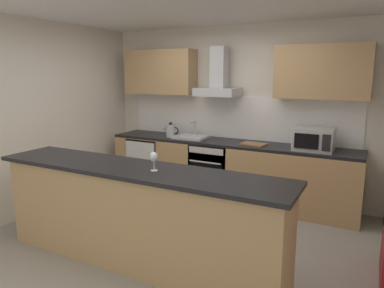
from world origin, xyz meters
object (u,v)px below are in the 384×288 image
object	(u,v)px
microwave	(314,139)
range_hood	(218,81)
kettle	(171,130)
chopping_board	(254,144)
sink	(191,137)
wine_glass	(154,158)
oven	(214,169)
refrigerator	(150,162)

from	to	relation	value
microwave	range_hood	xyz separation A→B (m)	(-1.43, 0.16, 0.74)
kettle	chopping_board	xyz separation A→B (m)	(1.37, 0.01, -0.09)
sink	wine_glass	size ratio (longest dim) A/B	2.81
oven	microwave	distance (m)	1.55
oven	range_hood	size ratio (longest dim) A/B	1.11
sink	wine_glass	distance (m)	2.29
oven	kettle	size ratio (longest dim) A/B	2.77
refrigerator	range_hood	distance (m)	1.80
refrigerator	wine_glass	world-z (taller)	wine_glass
microwave	kettle	world-z (taller)	microwave
oven	wine_glass	size ratio (longest dim) A/B	4.50
range_hood	wine_glass	size ratio (longest dim) A/B	4.05
refrigerator	wine_glass	size ratio (longest dim) A/B	4.78
chopping_board	sink	bearing A→B (deg)	178.05
microwave	sink	bearing A→B (deg)	178.78
chopping_board	range_hood	bearing A→B (deg)	166.23
refrigerator	chopping_board	size ratio (longest dim) A/B	2.50
refrigerator	chopping_board	bearing A→B (deg)	-0.67
kettle	wine_glass	world-z (taller)	wine_glass
range_hood	chopping_board	size ratio (longest dim) A/B	2.12
wine_glass	oven	bearing A→B (deg)	99.42
oven	microwave	bearing A→B (deg)	-1.11
kettle	range_hood	distance (m)	1.09
kettle	wine_glass	xyz separation A→B (m)	(1.10, -2.11, 0.12)
wine_glass	chopping_board	size ratio (longest dim) A/B	0.52
refrigerator	wine_glass	xyz separation A→B (m)	(1.52, -2.14, 0.70)
range_hood	wine_glass	distance (m)	2.39
kettle	refrigerator	bearing A→B (deg)	175.82
oven	kettle	xyz separation A→B (m)	(-0.74, -0.03, 0.55)
refrigerator	microwave	world-z (taller)	microwave
kettle	range_hood	bearing A→B (deg)	12.44
microwave	kettle	xyz separation A→B (m)	(-2.17, -0.01, -0.04)
kettle	range_hood	size ratio (longest dim) A/B	0.40
oven	chopping_board	xyz separation A→B (m)	(0.63, -0.02, 0.45)
refrigerator	range_hood	world-z (taller)	range_hood
wine_glass	range_hood	bearing A→B (deg)	98.89
wine_glass	sink	bearing A→B (deg)	109.11
sink	kettle	size ratio (longest dim) A/B	1.73
oven	refrigerator	distance (m)	1.16
kettle	chopping_board	distance (m)	1.37
oven	range_hood	bearing A→B (deg)	90.00
oven	range_hood	distance (m)	1.33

